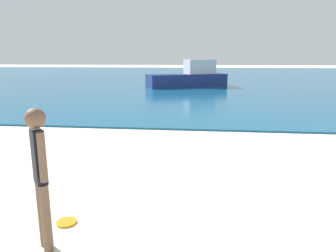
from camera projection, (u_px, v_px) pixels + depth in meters
water at (201, 75)px, 38.51m from camera, size 160.00×60.00×0.06m
person_standing at (40, 172)px, 3.41m from camera, size 0.29×0.30×1.67m
frisbee at (66, 222)px, 4.16m from camera, size 0.27×0.27×0.03m
boat_far at (189, 77)px, 23.03m from camera, size 6.13×4.22×2.00m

